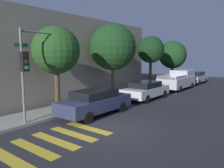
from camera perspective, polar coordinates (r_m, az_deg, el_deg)
ground_plane at (r=10.09m, az=-1.14°, el=-11.75°), size 60.00×60.00×0.00m
sidewalk at (r=13.11m, az=-16.12°, el=-7.22°), size 26.00×2.24×0.14m
building_row at (r=16.59m, az=-25.80°, el=5.94°), size 26.00×6.00×6.22m
crosswalk at (r=8.87m, az=-17.16°, el=-14.82°), size 5.13×2.60×0.00m
traffic_light_pole at (r=11.07m, az=-20.13°, el=6.34°), size 2.44×0.56×4.58m
sedan_near_corner at (r=12.30m, az=-4.43°, el=-4.65°), size 4.61×1.79×1.42m
sedan_middle at (r=16.97m, az=8.83°, el=-1.50°), size 4.54×1.89×1.36m
pickup_truck at (r=22.90m, az=16.89°, el=1.03°), size 5.21×2.03×1.85m
sedan_far_end at (r=28.32m, az=21.04°, el=1.67°), size 4.24×1.75×1.44m
tree_near_corner at (r=12.87m, az=-14.41°, el=8.45°), size 2.70×2.70×4.98m
tree_midblock at (r=16.64m, az=0.20°, el=9.57°), size 3.49×3.49×5.70m
tree_far_end at (r=21.76m, az=10.12°, el=8.75°), size 2.60×2.60×5.22m
tree_behind_truck at (r=26.61m, az=15.53°, el=7.34°), size 3.20×3.20×5.05m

